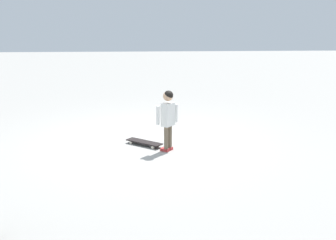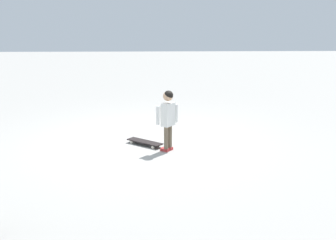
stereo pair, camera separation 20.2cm
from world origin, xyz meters
name	(u,v)px [view 1 (the left image)]	position (x,y,z in m)	size (l,w,h in m)	color
ground_plane	(141,142)	(0.00, 0.00, 0.00)	(50.00, 50.00, 0.00)	gray
child_person	(168,114)	(-0.54, -0.47, 0.66)	(0.28, 0.38, 1.06)	brown
skateboard	(144,142)	(-0.21, -0.06, 0.06)	(0.59, 0.68, 0.07)	black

